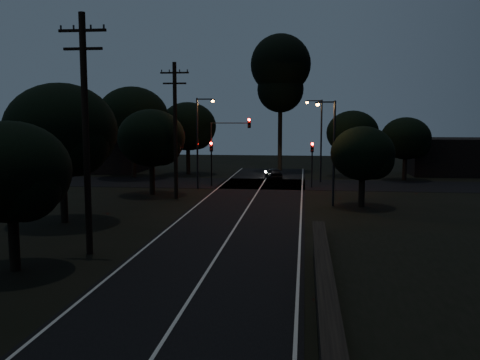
# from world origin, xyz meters

# --- Properties ---
(road_surface) EXTENTS (60.00, 70.00, 0.03)m
(road_surface) POSITION_xyz_m (0.00, 31.12, 0.01)
(road_surface) COLOR black
(road_surface) RESTS_ON ground
(utility_pole_mid) EXTENTS (2.20, 0.30, 11.00)m
(utility_pole_mid) POSITION_xyz_m (-6.00, 15.00, 5.74)
(utility_pole_mid) COLOR black
(utility_pole_mid) RESTS_ON ground
(utility_pole_far) EXTENTS (2.20, 0.30, 10.50)m
(utility_pole_far) POSITION_xyz_m (-6.00, 32.00, 5.48)
(utility_pole_far) COLOR black
(utility_pole_far) RESTS_ON ground
(tree_left_b) EXTENTS (4.90, 4.90, 6.22)m
(tree_left_b) POSITION_xyz_m (-7.83, 11.90, 4.03)
(tree_left_b) COLOR black
(tree_left_b) RESTS_ON ground
(tree_left_c) EXTENTS (6.63, 6.63, 8.38)m
(tree_left_c) POSITION_xyz_m (-10.27, 21.87, 5.42)
(tree_left_c) COLOR black
(tree_left_c) RESTS_ON ground
(tree_left_d) EXTENTS (5.51, 5.51, 6.99)m
(tree_left_d) POSITION_xyz_m (-8.31, 33.89, 4.53)
(tree_left_d) COLOR black
(tree_left_d) RESTS_ON ground
(tree_far_nw) EXTENTS (6.31, 6.31, 7.99)m
(tree_far_nw) POSITION_xyz_m (-8.78, 49.87, 5.17)
(tree_far_nw) COLOR black
(tree_far_nw) RESTS_ON ground
(tree_far_w) EXTENTS (7.45, 7.45, 9.51)m
(tree_far_w) POSITION_xyz_m (-13.74, 45.85, 6.18)
(tree_far_w) COLOR black
(tree_far_w) RESTS_ON ground
(tree_far_ne) EXTENTS (5.56, 5.56, 7.03)m
(tree_far_ne) POSITION_xyz_m (9.20, 49.89, 4.55)
(tree_far_ne) COLOR black
(tree_far_ne) RESTS_ON ground
(tree_far_e) EXTENTS (4.99, 4.99, 6.33)m
(tree_far_e) POSITION_xyz_m (14.18, 46.90, 4.10)
(tree_far_e) COLOR black
(tree_far_e) RESTS_ON ground
(tree_right_a) EXTENTS (4.50, 4.50, 5.72)m
(tree_right_a) POSITION_xyz_m (8.16, 29.91, 3.71)
(tree_right_a) COLOR black
(tree_right_a) RESTS_ON ground
(tall_pine) EXTENTS (7.01, 7.01, 15.94)m
(tall_pine) POSITION_xyz_m (1.00, 55.00, 11.50)
(tall_pine) COLOR black
(tall_pine) RESTS_ON ground
(building_left) EXTENTS (10.00, 8.00, 4.40)m
(building_left) POSITION_xyz_m (-20.00, 52.00, 2.20)
(building_left) COLOR black
(building_left) RESTS_ON ground
(building_right) EXTENTS (9.00, 7.00, 4.00)m
(building_right) POSITION_xyz_m (20.00, 53.00, 2.00)
(building_right) COLOR black
(building_right) RESTS_ON ground
(signal_left) EXTENTS (0.28, 0.35, 4.10)m
(signal_left) POSITION_xyz_m (-4.60, 39.99, 2.84)
(signal_left) COLOR black
(signal_left) RESTS_ON ground
(signal_right) EXTENTS (0.28, 0.35, 4.10)m
(signal_right) POSITION_xyz_m (4.60, 39.99, 2.84)
(signal_right) COLOR black
(signal_right) RESTS_ON ground
(signal_mast) EXTENTS (3.70, 0.35, 6.25)m
(signal_mast) POSITION_xyz_m (-2.91, 39.99, 4.34)
(signal_mast) COLOR black
(signal_mast) RESTS_ON ground
(streetlight_a) EXTENTS (1.66, 0.26, 8.00)m
(streetlight_a) POSITION_xyz_m (-5.31, 38.00, 4.64)
(streetlight_a) COLOR black
(streetlight_a) RESTS_ON ground
(streetlight_b) EXTENTS (1.66, 0.26, 8.00)m
(streetlight_b) POSITION_xyz_m (5.31, 44.00, 4.64)
(streetlight_b) COLOR black
(streetlight_b) RESTS_ON ground
(streetlight_c) EXTENTS (1.46, 0.26, 7.50)m
(streetlight_c) POSITION_xyz_m (5.83, 30.00, 4.35)
(streetlight_c) COLOR black
(streetlight_c) RESTS_ON ground
(car) EXTENTS (2.15, 3.70, 1.18)m
(car) POSITION_xyz_m (0.82, 46.00, 0.59)
(car) COLOR black
(car) RESTS_ON ground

